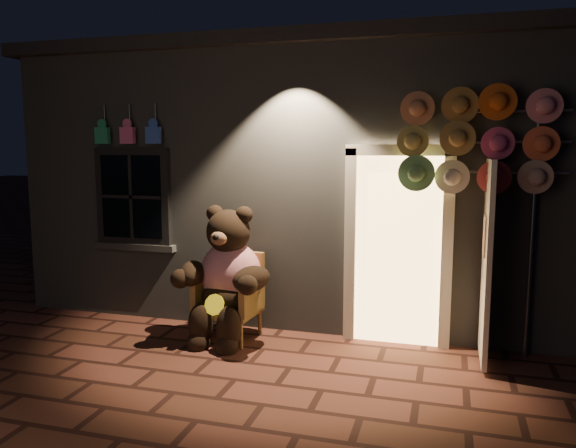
% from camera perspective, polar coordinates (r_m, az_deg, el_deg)
% --- Properties ---
extents(ground, '(60.00, 60.00, 0.00)m').
position_cam_1_polar(ground, '(5.48, -5.46, -15.45)').
color(ground, brown).
rests_on(ground, ground).
extents(shop_building, '(7.30, 5.95, 3.51)m').
position_cam_1_polar(shop_building, '(8.87, 3.97, 5.08)').
color(shop_building, slate).
rests_on(shop_building, ground).
extents(wicker_armchair, '(0.71, 0.65, 0.96)m').
position_cam_1_polar(wicker_armchair, '(6.49, -5.74, -7.22)').
color(wicker_armchair, '#AD7243').
rests_on(wicker_armchair, ground).
extents(teddy_bear, '(1.15, 0.93, 1.59)m').
position_cam_1_polar(teddy_bear, '(6.32, -6.24, -5.42)').
color(teddy_bear, red).
rests_on(teddy_bear, ground).
extents(hat_rack, '(1.66, 0.22, 2.74)m').
position_cam_1_polar(hat_rack, '(5.95, 18.75, 7.65)').
color(hat_rack, '#59595E').
rests_on(hat_rack, ground).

